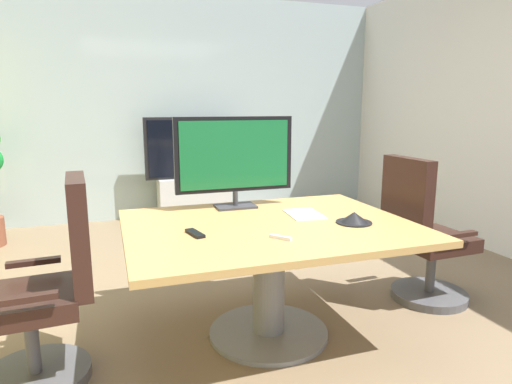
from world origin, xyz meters
TOP-DOWN VIEW (x-y plane):
  - ground_plane at (0.00, 0.00)m, footprint 7.45×7.45m
  - wall_back_glass_partition at (0.00, 3.23)m, footprint 5.47×0.10m
  - conference_table at (-0.02, -0.15)m, footprint 1.72×1.33m
  - office_chair_left at (-1.27, -0.21)m, footprint 0.61×0.59m
  - office_chair_right at (1.23, -0.04)m, footprint 0.60×0.58m
  - tv_monitor at (-0.09, 0.34)m, footprint 0.84×0.18m
  - wall_display_unit at (0.09, 2.87)m, footprint 1.20×0.36m
  - conference_phone at (0.48, -0.31)m, footprint 0.22×0.22m
  - remote_control at (-0.49, -0.25)m, footprint 0.09×0.18m
  - whiteboard_marker at (-0.07, -0.48)m, footprint 0.10×0.11m
  - paper_notepad at (0.28, -0.02)m, footprint 0.23×0.32m

SIDE VIEW (x-z plane):
  - ground_plane at x=0.00m, z-range 0.00..0.00m
  - wall_display_unit at x=0.09m, z-range -0.21..1.10m
  - office_chair_left at x=-1.27m, z-range -0.09..1.00m
  - office_chair_right at x=1.23m, z-range -0.09..1.00m
  - conference_table at x=-0.02m, z-range 0.18..0.92m
  - paper_notepad at x=0.28m, z-range 0.74..0.75m
  - remote_control at x=-0.49m, z-range 0.74..0.76m
  - whiteboard_marker at x=-0.07m, z-range 0.74..0.76m
  - conference_phone at x=0.48m, z-range 0.73..0.80m
  - tv_monitor at x=-0.09m, z-range 0.78..1.41m
  - wall_back_glass_partition at x=0.00m, z-range 0.00..2.82m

